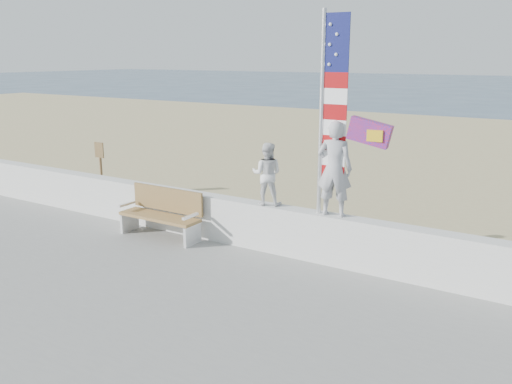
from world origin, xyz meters
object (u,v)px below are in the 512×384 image
at_px(flag, 329,106).
at_px(bench, 162,213).
at_px(adult, 335,169).
at_px(child, 267,174).

bearing_deg(flag, bench, -172.47).
bearing_deg(adult, flag, -9.85).
bearing_deg(flag, adult, 0.10).
height_order(child, bench, child).
relative_size(child, flag, 0.34).
relative_size(adult, child, 1.42).
bearing_deg(adult, child, -9.95).
relative_size(child, bench, 0.66).
bearing_deg(bench, adult, 7.22).
distance_m(adult, child, 1.38).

